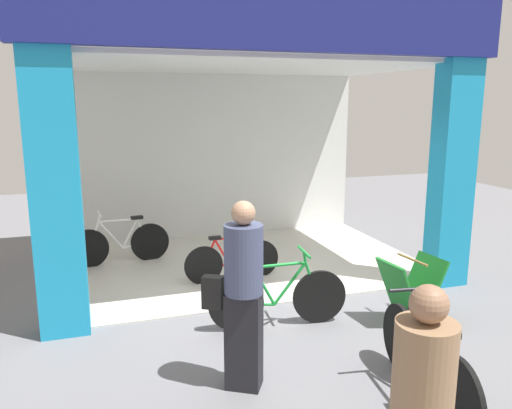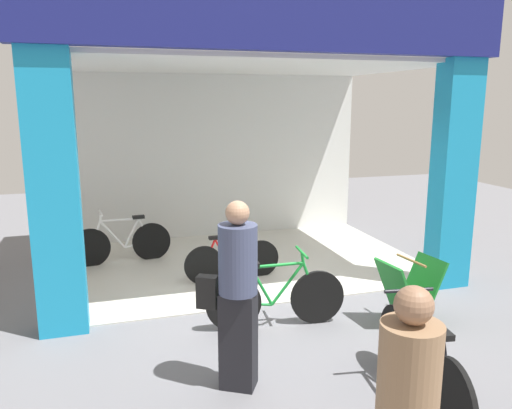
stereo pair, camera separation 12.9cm
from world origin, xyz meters
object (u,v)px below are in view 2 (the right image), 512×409
object	(u,v)px
bicycle_parked_0	(421,363)
pedestrian_2	(237,293)
bicycle_parked_1	(276,297)
sandwich_board_sign	(409,291)
bicycle_inside_0	(232,260)
bicycle_inside_1	(122,243)

from	to	relation	value
bicycle_parked_0	pedestrian_2	bearing A→B (deg)	154.25
bicycle_parked_0	bicycle_parked_1	distance (m)	1.93
sandwich_board_sign	bicycle_inside_0	bearing A→B (deg)	130.31
bicycle_parked_1	pedestrian_2	distance (m)	1.42
bicycle_inside_1	sandwich_board_sign	size ratio (longest dim) A/B	2.03
bicycle_inside_1	pedestrian_2	world-z (taller)	pedestrian_2
bicycle_inside_0	bicycle_parked_1	distance (m)	1.65
sandwich_board_sign	pedestrian_2	xyz separation A→B (m)	(-2.31, -0.76, 0.52)
bicycle_parked_0	sandwich_board_sign	size ratio (longest dim) A/B	2.15
bicycle_inside_0	pedestrian_2	world-z (taller)	pedestrian_2
bicycle_parked_0	pedestrian_2	xyz separation A→B (m)	(-1.46, 0.71, 0.54)
bicycle_inside_1	sandwich_board_sign	world-z (taller)	bicycle_inside_1
bicycle_inside_1	sandwich_board_sign	xyz separation A→B (m)	(3.19, -3.26, 0.04)
bicycle_inside_1	bicycle_parked_0	distance (m)	5.27
bicycle_parked_1	bicycle_inside_0	bearing A→B (deg)	93.63
bicycle_parked_0	sandwich_board_sign	bearing A→B (deg)	59.89
bicycle_parked_0	pedestrian_2	size ratio (longest dim) A/B	0.96
bicycle_inside_0	bicycle_inside_1	xyz separation A→B (m)	(-1.52, 1.29, 0.03)
sandwich_board_sign	bicycle_parked_1	bearing A→B (deg)	168.31
bicycle_inside_1	bicycle_parked_0	size ratio (longest dim) A/B	0.95
bicycle_inside_1	sandwich_board_sign	bearing A→B (deg)	-45.63
bicycle_inside_0	sandwich_board_sign	bearing A→B (deg)	-49.69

